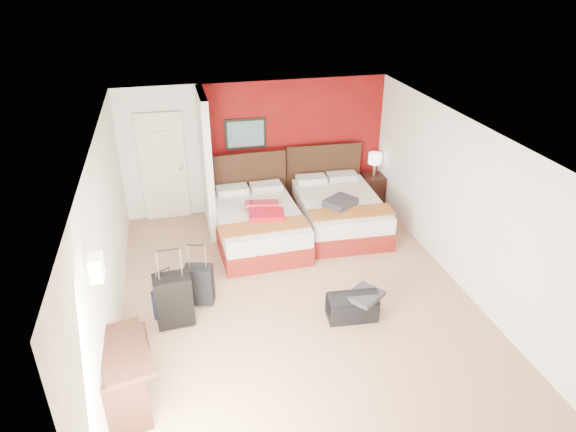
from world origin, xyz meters
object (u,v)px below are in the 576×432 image
object	(u,v)px
bed_left	(258,226)
red_suitcase_open	(264,210)
suitcase_navy	(167,305)
duffel_bag	(352,307)
suitcase_black	(174,302)
suitcase_charcoal	(200,286)
table_lamp	(375,165)
bed_right	(339,213)
nightstand	(373,189)
desk	(129,378)

from	to	relation	value
bed_left	red_suitcase_open	world-z (taller)	red_suitcase_open
red_suitcase_open	suitcase_navy	size ratio (longest dim) A/B	1.74
red_suitcase_open	duffel_bag	world-z (taller)	red_suitcase_open
red_suitcase_open	suitcase_black	size ratio (longest dim) A/B	1.08
red_suitcase_open	suitcase_charcoal	world-z (taller)	red_suitcase_open
red_suitcase_open	suitcase_charcoal	xyz separation A→B (m)	(-1.24, -1.45, -0.37)
table_lamp	bed_right	bearing A→B (deg)	-138.87
suitcase_charcoal	duffel_bag	size ratio (longest dim) A/B	0.85
bed_left	suitcase_charcoal	xyz separation A→B (m)	(-1.14, -1.55, -0.02)
bed_left	nightstand	distance (m)	2.74
red_suitcase_open	duffel_bag	size ratio (longest dim) A/B	1.17
bed_left	duffel_bag	xyz separation A→B (m)	(0.88, -2.38, -0.13)
duffel_bag	bed_right	bearing A→B (deg)	80.33
nightstand	table_lamp	distance (m)	0.53
bed_right	table_lamp	size ratio (longest dim) A/B	4.35
desk	duffel_bag	bearing A→B (deg)	5.66
bed_left	nightstand	xyz separation A→B (m)	(2.54, 1.02, -0.01)
bed_right	nightstand	xyz separation A→B (m)	(1.00, 0.87, -0.01)
bed_right	suitcase_charcoal	distance (m)	3.18
suitcase_black	suitcase_charcoal	size ratio (longest dim) A/B	1.27
duffel_bag	table_lamp	bearing A→B (deg)	68.95
suitcase_black	suitcase_navy	size ratio (longest dim) A/B	1.61
red_suitcase_open	suitcase_black	distance (m)	2.47
bed_right	red_suitcase_open	world-z (taller)	red_suitcase_open
bed_left	bed_right	world-z (taller)	bed_left
table_lamp	desk	xyz separation A→B (m)	(-4.58, -4.31, -0.42)
nightstand	table_lamp	bearing A→B (deg)	0.00
bed_right	desk	distance (m)	4.96
table_lamp	suitcase_charcoal	xyz separation A→B (m)	(-3.68, -2.58, -0.53)
desk	table_lamp	bearing A→B (deg)	31.67
suitcase_charcoal	desk	distance (m)	1.95
suitcase_black	red_suitcase_open	bearing A→B (deg)	45.21
red_suitcase_open	suitcase_black	bearing A→B (deg)	-121.00
red_suitcase_open	desk	world-z (taller)	desk
suitcase_charcoal	bed_right	bearing A→B (deg)	46.82
suitcase_charcoal	red_suitcase_open	bearing A→B (deg)	63.95
bed_left	red_suitcase_open	bearing A→B (deg)	-46.86
bed_left	table_lamp	world-z (taller)	table_lamp
bed_right	nightstand	distance (m)	1.33
bed_right	red_suitcase_open	distance (m)	1.51
red_suitcase_open	nightstand	xyz separation A→B (m)	(2.44, 1.12, -0.37)
bed_right	nightstand	size ratio (longest dim) A/B	3.42
suitcase_black	nightstand	bearing A→B (deg)	32.46
red_suitcase_open	suitcase_navy	distance (m)	2.46
nightstand	suitcase_black	bearing A→B (deg)	-138.29
suitcase_black	bed_right	bearing A→B (deg)	30.74
bed_left	bed_right	distance (m)	1.55
table_lamp	suitcase_black	bearing A→B (deg)	-143.68
bed_left	desk	bearing A→B (deg)	-123.68
desk	suitcase_navy	bearing A→B (deg)	62.07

